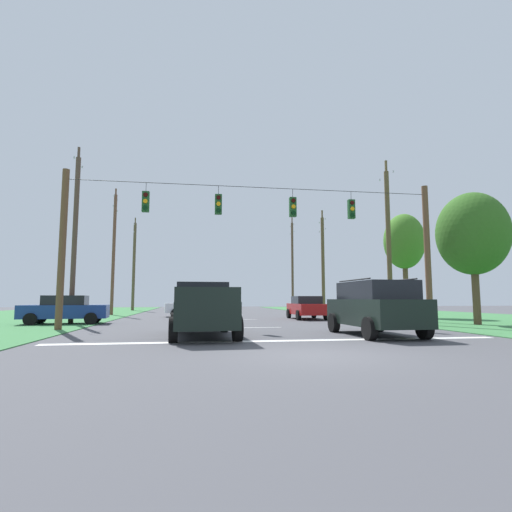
{
  "coord_description": "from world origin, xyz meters",
  "views": [
    {
      "loc": [
        -2.92,
        -9.54,
        1.35
      ],
      "look_at": [
        0.44,
        11.76,
        3.66
      ],
      "focal_mm": 28.09,
      "sensor_mm": 36.0,
      "label": 1
    }
  ],
  "objects": [
    {
      "name": "utility_pole_mid_right",
      "position": [
        9.31,
        13.97,
        4.94
      ],
      "size": [
        0.3,
        1.89,
        10.26
      ],
      "color": "brown",
      "rests_on": "ground"
    },
    {
      "name": "tree_roadside_right",
      "position": [
        11.62,
        9.28,
        4.75
      ],
      "size": [
        3.63,
        3.63,
        6.96
      ],
      "color": "brown",
      "rests_on": "ground"
    },
    {
      "name": "utility_pole_far_left",
      "position": [
        -9.49,
        13.85,
        4.87
      ],
      "size": [
        0.27,
        1.7,
        9.97
      ],
      "color": "brown",
      "rests_on": "ground"
    },
    {
      "name": "lane_dash_4",
      "position": [
        0.0,
        39.02,
        0.0
      ],
      "size": [
        2.5,
        0.15,
        0.01
      ],
      "primitive_type": "cube",
      "rotation": [
        0.0,
        0.0,
        1.57
      ],
      "color": "white",
      "rests_on": "ground"
    },
    {
      "name": "lane_dash_1",
      "position": [
        0.0,
        16.57,
        0.0
      ],
      "size": [
        2.5,
        0.15,
        0.01
      ],
      "primitive_type": "cube",
      "rotation": [
        0.0,
        0.0,
        1.57
      ],
      "color": "white",
      "rests_on": "ground"
    },
    {
      "name": "shoulder_grass_right",
      "position": [
        15.8,
        15.0,
        0.01
      ],
      "size": [
        16.0,
        80.0,
        0.03
      ],
      "primitive_type": "cube",
      "color": "#397540",
      "rests_on": "ground"
    },
    {
      "name": "lane_dash_2",
      "position": [
        0.0,
        24.06,
        0.0
      ],
      "size": [
        2.5,
        0.15,
        0.01
      ],
      "primitive_type": "cube",
      "rotation": [
        0.0,
        0.0,
        1.57
      ],
      "color": "white",
      "rests_on": "ground"
    },
    {
      "name": "utility_pole_distant_right",
      "position": [
        -9.53,
        25.16,
        5.42
      ],
      "size": [
        0.26,
        1.93,
        10.68
      ],
      "color": "brown",
      "rests_on": "ground"
    },
    {
      "name": "stop_bar_stripe",
      "position": [
        0.0,
        3.27,
        0.0
      ],
      "size": [
        14.83,
        0.45,
        0.01
      ],
      "primitive_type": "cube",
      "color": "white",
      "rests_on": "ground"
    },
    {
      "name": "utility_pole_far_right",
      "position": [
        8.86,
        25.66,
        4.69
      ],
      "size": [
        0.3,
        1.84,
        9.55
      ],
      "color": "brown",
      "rests_on": "ground"
    },
    {
      "name": "utility_pole_distant_left",
      "position": [
        -9.68,
        38.04,
        5.29
      ],
      "size": [
        0.33,
        1.74,
        10.76
      ],
      "color": "brown",
      "rests_on": "ground"
    },
    {
      "name": "distant_car_oncoming",
      "position": [
        4.6,
        16.52,
        0.79
      ],
      "size": [
        2.1,
        4.34,
        1.52
      ],
      "color": "maroon",
      "rests_on": "ground"
    },
    {
      "name": "tree_roadside_far_right",
      "position": [
        12.32,
        17.41,
        5.48
      ],
      "size": [
        2.92,
        2.92,
        7.56
      ],
      "color": "brown",
      "rests_on": "ground"
    },
    {
      "name": "utility_pole_near_left",
      "position": [
        8.9,
        37.24,
        5.61
      ],
      "size": [
        0.28,
        1.97,
        11.24
      ],
      "color": "brown",
      "rests_on": "ground"
    },
    {
      "name": "pickup_truck",
      "position": [
        -2.57,
        5.17,
        0.97
      ],
      "size": [
        2.45,
        5.47,
        1.95
      ],
      "color": "black",
      "rests_on": "ground"
    },
    {
      "name": "lane_dash_0",
      "position": [
        0.0,
        9.27,
        0.0
      ],
      "size": [
        2.5,
        0.15,
        0.01
      ],
      "primitive_type": "cube",
      "rotation": [
        0.0,
        0.0,
        1.57
      ],
      "color": "white",
      "rests_on": "ground"
    },
    {
      "name": "suv_black",
      "position": [
        3.75,
        4.52,
        1.06
      ],
      "size": [
        2.26,
        4.82,
        2.05
      ],
      "color": "black",
      "rests_on": "ground"
    },
    {
      "name": "lane_dash_3",
      "position": [
        0.0,
        31.37,
        0.0
      ],
      "size": [
        2.5,
        0.15,
        0.01
      ],
      "primitive_type": "cube",
      "rotation": [
        0.0,
        0.0,
        1.57
      ],
      "color": "white",
      "rests_on": "ground"
    },
    {
      "name": "distant_car_crossing_white",
      "position": [
        -2.83,
        21.41,
        0.79
      ],
      "size": [
        4.44,
        2.32,
        1.52
      ],
      "color": "silver",
      "rests_on": "ground"
    },
    {
      "name": "distant_car_far_parked",
      "position": [
        -9.62,
        13.25,
        0.79
      ],
      "size": [
        4.45,
        2.33,
        1.52
      ],
      "color": "navy",
      "rests_on": "ground"
    },
    {
      "name": "ground_plane",
      "position": [
        0.0,
        0.0,
        0.0
      ],
      "size": [
        120.0,
        120.0,
        0.0
      ],
      "primitive_type": "plane",
      "color": "#47474C"
    },
    {
      "name": "overhead_signal_span",
      "position": [
        0.06,
        8.98,
        4.01
      ],
      "size": [
        17.71,
        0.31,
        7.12
      ],
      "color": "brown",
      "rests_on": "ground"
    }
  ]
}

